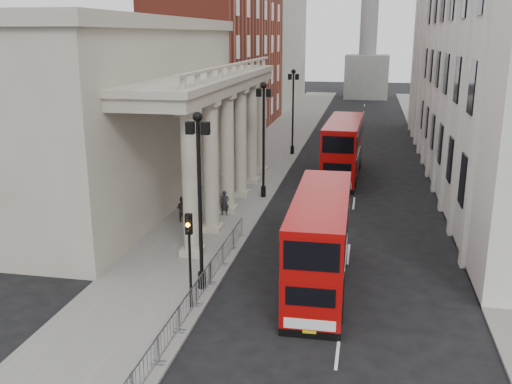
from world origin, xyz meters
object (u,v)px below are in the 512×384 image
lamp_post_mid (264,132)px  bus_near (320,239)px  traffic_light (189,243)px  pedestrian_b (182,209)px  pedestrian_c (229,192)px  lamp_post_north (293,106)px  bus_far (343,148)px  lamp_post_south (199,190)px  monument_column (370,10)px  pedestrian_a (225,203)px

lamp_post_mid → bus_near: 15.54m
lamp_post_mid → traffic_light: bearing=-89.7°
pedestrian_b → pedestrian_c: pedestrian_b is taller
lamp_post_north → pedestrian_c: (-2.13, -17.99, -4.00)m
bus_near → bus_far: bus_far is taller
bus_near → pedestrian_c: bearing=120.4°
lamp_post_north → pedestrian_c: 18.55m
lamp_post_south → lamp_post_north: 32.00m
traffic_light → bus_near: bus_near is taller
lamp_post_north → traffic_light: (0.10, -34.02, -1.80)m
lamp_post_north → monument_column: bearing=83.3°
bus_near → bus_far: bearing=89.1°
monument_column → bus_near: size_ratio=5.22×
pedestrian_b → lamp_post_south: bearing=126.7°
bus_near → traffic_light: bearing=-146.0°
bus_near → pedestrian_c: (-7.49, 12.37, -1.42)m
traffic_light → bus_far: bearing=78.4°
pedestrian_a → pedestrian_c: bearing=87.5°
bus_near → pedestrian_c: size_ratio=6.58×
traffic_light → pedestrian_b: 12.24m
monument_column → pedestrian_c: bearing=-96.7°
pedestrian_c → bus_near: bearing=-65.9°
monument_column → lamp_post_mid: size_ratio=6.51×
traffic_light → bus_far: (5.28, 25.80, -0.59)m
lamp_post_north → pedestrian_b: 23.39m
lamp_post_mid → traffic_light: (0.10, -18.02, -1.80)m
monument_column → pedestrian_b: 80.82m
lamp_post_south → pedestrian_a: lamp_post_south is taller
bus_near → pedestrian_b: (-9.38, 7.66, -1.38)m
monument_column → pedestrian_c: (-8.73, -73.99, -15.07)m
lamp_post_mid → monument_column: bearing=84.8°
lamp_post_north → traffic_light: size_ratio=1.93×
lamp_post_mid → traffic_light: size_ratio=1.93×
bus_far → pedestrian_b: bus_far is taller
bus_far → pedestrian_a: bus_far is taller
bus_far → pedestrian_c: (-7.51, -9.77, -1.61)m
lamp_post_mid → pedestrian_b: size_ratio=4.98×
lamp_post_south → pedestrian_a: bearing=98.7°
monument_column → traffic_light: monument_column is taller
monument_column → pedestrian_b: (-10.62, -78.70, -15.03)m
lamp_post_north → bus_far: 10.11m
lamp_post_north → pedestrian_b: lamp_post_north is taller
lamp_post_mid → pedestrian_b: (-4.02, -6.70, -3.96)m
bus_near → pedestrian_a: bus_near is taller
lamp_post_north → bus_far: lamp_post_north is taller
monument_column → lamp_post_south: bearing=-94.3°
lamp_post_south → bus_near: lamp_post_south is taller
traffic_light → lamp_post_mid: bearing=90.3°
traffic_light → pedestrian_b: size_ratio=2.57×
lamp_post_mid → bus_far: bearing=55.3°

